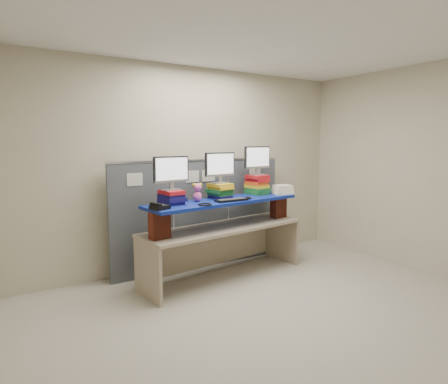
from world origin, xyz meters
TOP-DOWN VIEW (x-y plane):
  - room at (0.00, 0.00)m, footprint 5.00×4.00m
  - cubicle_partition at (-0.00, 1.78)m, footprint 2.60×0.06m
  - desk at (0.06, 1.27)m, footprint 2.31×0.93m
  - brick_pier_left at (-0.90, 1.10)m, footprint 0.24×0.15m
  - brick_pier_right at (1.02, 1.33)m, footprint 0.24×0.15m
  - blue_board at (0.06, 1.27)m, footprint 2.18×0.79m
  - book_stack_left at (-0.66, 1.30)m, footprint 0.28×0.33m
  - book_stack_center at (0.07, 1.39)m, footprint 0.29×0.33m
  - book_stack_right at (0.73, 1.47)m, footprint 0.29×0.33m
  - monitor_left at (-0.66, 1.30)m, footprint 0.46×0.15m
  - monitor_center at (0.07, 1.39)m, footprint 0.46×0.15m
  - monitor_right at (0.73, 1.47)m, footprint 0.46×0.15m
  - keyboard at (0.08, 1.12)m, footprint 0.43×0.15m
  - mouse at (0.36, 1.15)m, footprint 0.08×0.12m
  - desk_phone at (-0.92, 1.05)m, footprint 0.22×0.21m
  - headset at (-0.36, 1.02)m, footprint 0.22×0.22m
  - plush_toy at (-0.30, 1.32)m, footprint 0.14×0.10m
  - binder_stack at (1.05, 1.28)m, footprint 0.31×0.27m

SIDE VIEW (x-z plane):
  - desk at x=0.06m, z-range 0.20..0.89m
  - cubicle_partition at x=0.00m, z-range 0.00..1.53m
  - brick_pier_left at x=-0.90m, z-range 0.68..0.99m
  - brick_pier_right at x=1.02m, z-range 0.68..0.99m
  - blue_board at x=0.06m, z-range 0.99..1.03m
  - headset at x=-0.36m, z-range 1.03..1.05m
  - keyboard at x=0.08m, z-range 1.03..1.05m
  - mouse at x=0.36m, z-range 1.03..1.06m
  - desk_phone at x=-0.92m, z-range 1.02..1.09m
  - binder_stack at x=1.05m, z-range 1.02..1.15m
  - book_stack_left at x=-0.66m, z-range 1.03..1.19m
  - book_stack_center at x=0.07m, z-range 1.03..1.23m
  - plush_toy at x=-0.30m, z-range 1.03..1.26m
  - book_stack_right at x=0.73m, z-range 1.02..1.30m
  - room at x=0.00m, z-range 0.00..2.80m
  - monitor_left at x=-0.66m, z-range 1.22..1.62m
  - monitor_center at x=0.07m, z-range 1.25..1.66m
  - monitor_right at x=0.73m, z-range 1.33..1.73m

